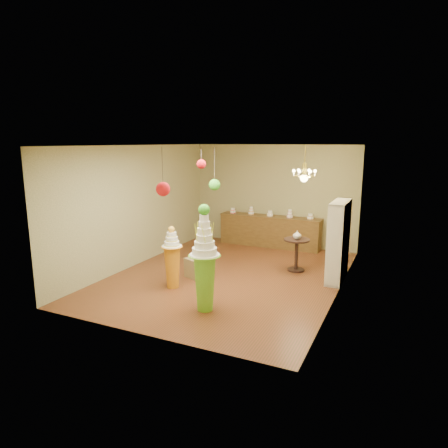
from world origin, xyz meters
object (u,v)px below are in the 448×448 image
at_px(pedestal_orange, 172,262).
at_px(round_table, 297,250).
at_px(pedestal_green, 205,269).
at_px(sideboard, 270,231).

relative_size(pedestal_orange, round_table, 1.70).
height_order(pedestal_green, round_table, pedestal_green).
height_order(pedestal_green, sideboard, pedestal_green).
bearing_deg(pedestal_orange, pedestal_green, -32.66).
xyz_separation_m(pedestal_orange, sideboard, (0.78, 4.17, -0.09)).
distance_m(pedestal_orange, sideboard, 4.24).
height_order(pedestal_orange, sideboard, pedestal_orange).
bearing_deg(sideboard, round_table, -55.58).
xyz_separation_m(pedestal_orange, round_table, (2.11, 2.23, -0.06)).
bearing_deg(pedestal_orange, sideboard, 79.38).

